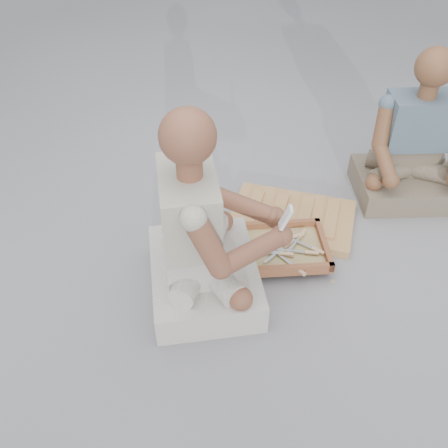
% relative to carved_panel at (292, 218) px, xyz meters
% --- Properties ---
extents(ground, '(60.00, 60.00, 0.00)m').
position_rel_carved_panel_xyz_m(ground, '(-0.19, -0.64, -0.02)').
color(ground, gray).
rests_on(ground, ground).
extents(carved_panel, '(0.71, 0.50, 0.04)m').
position_rel_carved_panel_xyz_m(carved_panel, '(0.00, 0.00, 0.00)').
color(carved_panel, '#AE8543').
rests_on(carved_panel, ground).
extents(tool_tray, '(0.53, 0.46, 0.06)m').
position_rel_carved_panel_xyz_m(tool_tray, '(-0.02, -0.30, 0.04)').
color(tool_tray, brown).
rests_on(tool_tray, carved_panel).
extents(chisel_0, '(0.13, 0.19, 0.02)m').
position_rel_carved_panel_xyz_m(chisel_0, '(-0.01, -0.30, 0.05)').
color(chisel_0, silver).
rests_on(chisel_0, tool_tray).
extents(chisel_1, '(0.18, 0.15, 0.02)m').
position_rel_carved_panel_xyz_m(chisel_1, '(0.06, -0.44, 0.05)').
color(chisel_1, silver).
rests_on(chisel_1, tool_tray).
extents(chisel_2, '(0.22, 0.06, 0.02)m').
position_rel_carved_panel_xyz_m(chisel_2, '(-0.02, -0.35, 0.05)').
color(chisel_2, silver).
rests_on(chisel_2, tool_tray).
extents(chisel_3, '(0.10, 0.21, 0.02)m').
position_rel_carved_panel_xyz_m(chisel_3, '(0.06, -0.21, 0.06)').
color(chisel_3, silver).
rests_on(chisel_3, tool_tray).
extents(chisel_4, '(0.21, 0.11, 0.02)m').
position_rel_carved_panel_xyz_m(chisel_4, '(0.14, -0.29, 0.06)').
color(chisel_4, silver).
rests_on(chisel_4, tool_tray).
extents(chisel_5, '(0.19, 0.14, 0.02)m').
position_rel_carved_panel_xyz_m(chisel_5, '(0.03, -0.22, 0.06)').
color(chisel_5, silver).
rests_on(chisel_5, tool_tray).
extents(chisel_6, '(0.22, 0.03, 0.02)m').
position_rel_carved_panel_xyz_m(chisel_6, '(0.10, -0.32, 0.06)').
color(chisel_6, silver).
rests_on(chisel_6, tool_tray).
extents(chisel_7, '(0.22, 0.04, 0.02)m').
position_rel_carved_panel_xyz_m(chisel_7, '(-0.02, -0.36, 0.06)').
color(chisel_7, silver).
rests_on(chisel_7, tool_tray).
extents(wood_chip_0, '(0.02, 0.02, 0.00)m').
position_rel_carved_panel_xyz_m(wood_chip_0, '(0.19, -0.03, -0.02)').
color(wood_chip_0, tan).
rests_on(wood_chip_0, ground).
extents(wood_chip_1, '(0.02, 0.02, 0.00)m').
position_rel_carved_panel_xyz_m(wood_chip_1, '(-0.34, 0.04, -0.02)').
color(wood_chip_1, tan).
rests_on(wood_chip_1, ground).
extents(wood_chip_2, '(0.02, 0.02, 0.00)m').
position_rel_carved_panel_xyz_m(wood_chip_2, '(-0.22, 0.06, -0.02)').
color(wood_chip_2, tan).
rests_on(wood_chip_2, ground).
extents(wood_chip_3, '(0.02, 0.02, 0.00)m').
position_rel_carved_panel_xyz_m(wood_chip_3, '(-0.33, -0.46, -0.02)').
color(wood_chip_3, tan).
rests_on(wood_chip_3, ground).
extents(wood_chip_4, '(0.02, 0.02, 0.00)m').
position_rel_carved_panel_xyz_m(wood_chip_4, '(-0.22, -0.43, -0.02)').
color(wood_chip_4, tan).
rests_on(wood_chip_4, ground).
extents(wood_chip_5, '(0.02, 0.02, 0.00)m').
position_rel_carved_panel_xyz_m(wood_chip_5, '(-0.26, -0.28, -0.02)').
color(wood_chip_5, tan).
rests_on(wood_chip_5, ground).
extents(wood_chip_6, '(0.02, 0.02, 0.00)m').
position_rel_carved_panel_xyz_m(wood_chip_6, '(0.25, -0.11, -0.02)').
color(wood_chip_6, tan).
rests_on(wood_chip_6, ground).
extents(wood_chip_7, '(0.02, 0.02, 0.00)m').
position_rel_carved_panel_xyz_m(wood_chip_7, '(-0.33, -0.39, -0.02)').
color(wood_chip_7, tan).
rests_on(wood_chip_7, ground).
extents(wood_chip_8, '(0.02, 0.02, 0.00)m').
position_rel_carved_panel_xyz_m(wood_chip_8, '(0.24, -0.42, -0.02)').
color(wood_chip_8, tan).
rests_on(wood_chip_8, ground).
extents(craftsman, '(0.73, 0.75, 0.97)m').
position_rel_carved_panel_xyz_m(craftsman, '(-0.38, -0.59, 0.31)').
color(craftsman, silver).
rests_on(craftsman, ground).
extents(companion, '(0.65, 0.57, 0.88)m').
position_rel_carved_panel_xyz_m(companion, '(0.63, 0.39, 0.27)').
color(companion, '#7A6A58').
rests_on(companion, ground).
extents(mobile_phone, '(0.06, 0.06, 0.11)m').
position_rel_carved_panel_xyz_m(mobile_phone, '(-0.02, -0.53, 0.44)').
color(mobile_phone, white).
rests_on(mobile_phone, craftsman).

